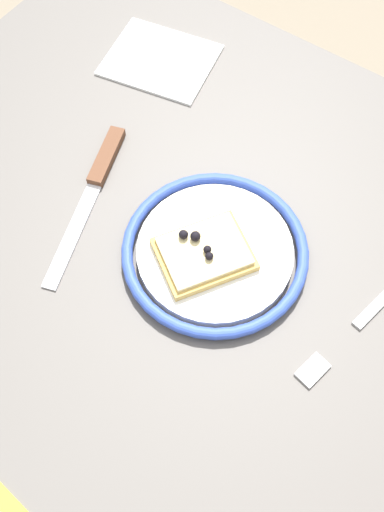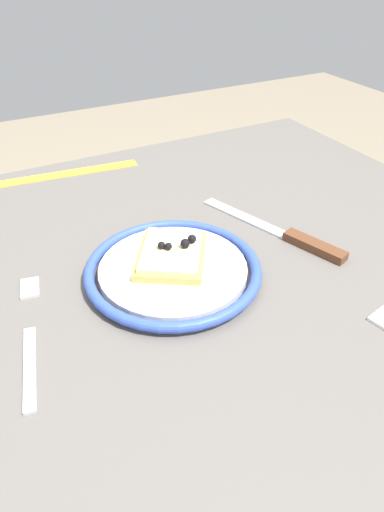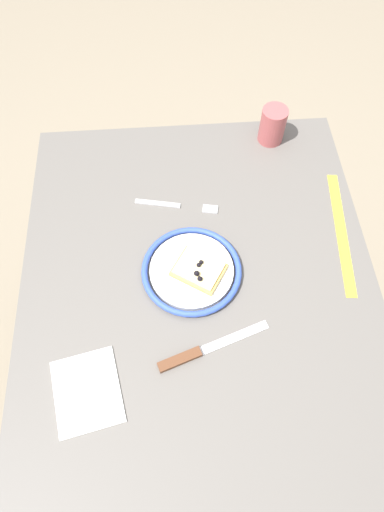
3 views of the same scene
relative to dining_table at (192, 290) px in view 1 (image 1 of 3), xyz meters
name	(u,v)px [view 1 (image 1 of 3)]	position (x,y,z in m)	size (l,w,h in m)	color
ground_plane	(192,407)	(0.00, 0.00, -0.65)	(6.00, 6.00, 0.00)	gray
dining_table	(192,290)	(0.00, 0.00, 0.00)	(0.94, 0.78, 0.75)	#5B5651
plate	(215,251)	(-0.02, -0.01, 0.11)	(0.22, 0.22, 0.02)	white
pizza_slice_near	(203,255)	(-0.02, 0.00, 0.12)	(0.13, 0.13, 0.03)	tan
knife	(98,177)	(0.16, -0.02, 0.11)	(0.09, 0.23, 0.01)	silver
fork	(360,322)	(-0.20, -0.04, 0.10)	(0.06, 0.20, 0.00)	beige
napkin	(160,60)	(0.22, -0.23, 0.10)	(0.15, 0.12, 0.00)	white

